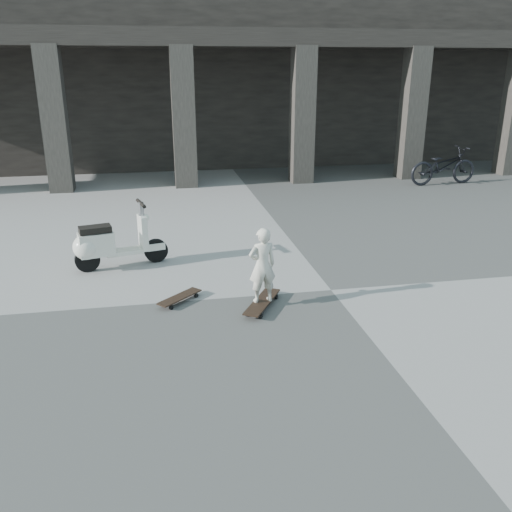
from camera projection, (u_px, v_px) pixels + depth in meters
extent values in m
plane|color=#4A4A48|center=(331.00, 290.00, 8.82)|extent=(90.00, 90.00, 0.00)
cube|color=black|center=(220.00, 78.00, 20.78)|extent=(28.00, 6.00, 6.00)
cube|color=black|center=(238.00, 39.00, 16.31)|extent=(28.00, 2.80, 0.50)
cube|color=#2B2824|center=(55.00, 120.00, 15.09)|extent=(0.65, 0.65, 4.00)
cube|color=#2B2824|center=(184.00, 118.00, 15.71)|extent=(0.65, 0.65, 4.00)
cube|color=#2B2824|center=(302.00, 116.00, 16.34)|extent=(0.65, 0.65, 4.00)
cube|color=#2B2824|center=(413.00, 114.00, 16.96)|extent=(0.65, 0.65, 4.00)
cube|color=black|center=(262.00, 302.00, 8.16)|extent=(0.74, 1.02, 0.02)
cube|color=#B2B2B7|center=(270.00, 295.00, 8.50)|extent=(0.22, 0.16, 0.03)
cube|color=#B2B2B7|center=(254.00, 314.00, 7.85)|extent=(0.22, 0.16, 0.03)
cylinder|color=black|center=(263.00, 295.00, 8.54)|extent=(0.07, 0.08, 0.08)
cylinder|color=black|center=(276.00, 297.00, 8.47)|extent=(0.07, 0.08, 0.08)
cylinder|color=black|center=(247.00, 314.00, 7.89)|extent=(0.07, 0.08, 0.08)
cylinder|color=black|center=(261.00, 316.00, 7.82)|extent=(0.07, 0.08, 0.08)
cube|color=black|center=(180.00, 297.00, 8.34)|extent=(0.72, 0.69, 0.02)
cube|color=#B2B2B7|center=(192.00, 294.00, 8.57)|extent=(0.16, 0.17, 0.03)
cube|color=#B2B2B7|center=(167.00, 305.00, 8.15)|extent=(0.16, 0.17, 0.03)
cylinder|color=black|center=(188.00, 293.00, 8.62)|extent=(0.07, 0.07, 0.07)
cylinder|color=black|center=(196.00, 295.00, 8.52)|extent=(0.07, 0.07, 0.07)
cylinder|color=black|center=(163.00, 305.00, 8.20)|extent=(0.07, 0.07, 0.07)
cylinder|color=black|center=(171.00, 308.00, 8.10)|extent=(0.07, 0.07, 0.07)
imported|color=beige|center=(262.00, 265.00, 7.96)|extent=(0.46, 0.34, 1.15)
cylinder|color=black|center=(156.00, 251.00, 10.02)|extent=(0.45, 0.21, 0.43)
cylinder|color=black|center=(87.00, 260.00, 9.54)|extent=(0.45, 0.21, 0.43)
cube|color=silver|center=(124.00, 251.00, 9.77)|extent=(0.70, 0.43, 0.08)
cube|color=silver|center=(97.00, 244.00, 9.53)|extent=(0.66, 0.48, 0.41)
sphere|color=silver|center=(86.00, 247.00, 9.46)|extent=(0.45, 0.45, 0.45)
cube|color=black|center=(95.00, 229.00, 9.43)|extent=(0.59, 0.40, 0.11)
cube|color=silver|center=(143.00, 232.00, 9.81)|extent=(0.19, 0.38, 0.63)
cube|color=silver|center=(156.00, 246.00, 9.99)|extent=(0.35, 0.22, 0.13)
cylinder|color=#B2B2B7|center=(141.00, 211.00, 9.68)|extent=(0.12, 0.12, 0.32)
cylinder|color=black|center=(141.00, 203.00, 9.63)|extent=(0.19, 0.54, 0.06)
sphere|color=white|center=(146.00, 218.00, 9.75)|extent=(0.13, 0.13, 0.13)
imported|color=black|center=(443.00, 166.00, 16.43)|extent=(2.22, 0.92, 1.14)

